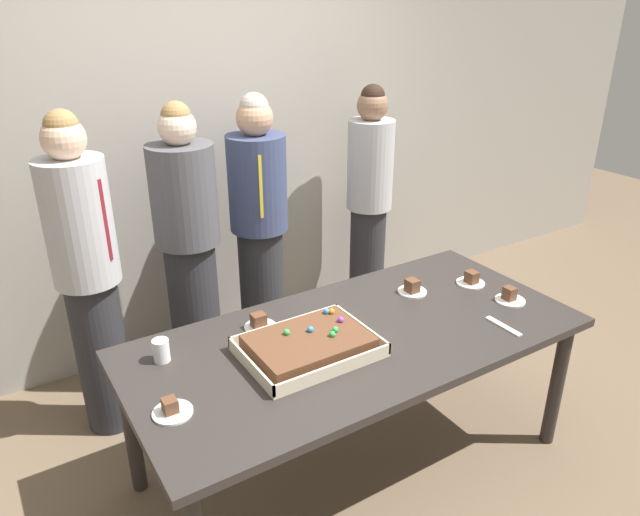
{
  "coord_description": "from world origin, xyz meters",
  "views": [
    {
      "loc": [
        -1.37,
        -1.87,
        2.17
      ],
      "look_at": [
        -0.11,
        0.15,
        1.11
      ],
      "focal_mm": 33.14,
      "sensor_mm": 36.0,
      "label": 1
    }
  ],
  "objects_px": {
    "party_table": "(357,348)",
    "plated_slice_center_front": "(471,280)",
    "plated_slice_far_right": "(412,288)",
    "plated_slice_far_left": "(259,324)",
    "person_far_right_suit": "(88,276)",
    "cake_server_utensil": "(503,326)",
    "person_green_shirt_behind": "(369,201)",
    "plated_slice_near_left": "(172,410)",
    "person_serving_front": "(189,249)",
    "person_striped_tie_right": "(259,228)",
    "drink_cup_nearest": "(161,350)",
    "plated_slice_near_right": "(510,297)",
    "sheet_cake": "(309,345)"
  },
  "relations": [
    {
      "from": "plated_slice_far_left",
      "to": "person_green_shirt_behind",
      "type": "relative_size",
      "value": 0.09
    },
    {
      "from": "sheet_cake",
      "to": "plated_slice_far_left",
      "type": "bearing_deg",
      "value": 106.08
    },
    {
      "from": "sheet_cake",
      "to": "plated_slice_near_right",
      "type": "xyz_separation_m",
      "value": [
        1.1,
        -0.14,
        -0.02
      ]
    },
    {
      "from": "party_table",
      "to": "person_serving_front",
      "type": "distance_m",
      "value": 1.18
    },
    {
      "from": "plated_slice_near_left",
      "to": "plated_slice_near_right",
      "type": "height_order",
      "value": "plated_slice_near_right"
    },
    {
      "from": "plated_slice_far_right",
      "to": "drink_cup_nearest",
      "type": "xyz_separation_m",
      "value": [
        -1.3,
        0.08,
        0.02
      ]
    },
    {
      "from": "plated_slice_near_right",
      "to": "person_striped_tie_right",
      "type": "height_order",
      "value": "person_striped_tie_right"
    },
    {
      "from": "plated_slice_center_front",
      "to": "person_striped_tie_right",
      "type": "relative_size",
      "value": 0.09
    },
    {
      "from": "sheet_cake",
      "to": "cake_server_utensil",
      "type": "xyz_separation_m",
      "value": [
        0.88,
        -0.3,
        -0.03
      ]
    },
    {
      "from": "sheet_cake",
      "to": "party_table",
      "type": "bearing_deg",
      "value": 2.81
    },
    {
      "from": "person_far_right_suit",
      "to": "plated_slice_near_right",
      "type": "bearing_deg",
      "value": 23.18
    },
    {
      "from": "person_far_right_suit",
      "to": "plated_slice_far_right",
      "type": "bearing_deg",
      "value": 26.35
    },
    {
      "from": "plated_slice_center_front",
      "to": "drink_cup_nearest",
      "type": "distance_m",
      "value": 1.64
    },
    {
      "from": "party_table",
      "to": "plated_slice_far_right",
      "type": "bearing_deg",
      "value": 20.92
    },
    {
      "from": "cake_server_utensil",
      "to": "person_serving_front",
      "type": "xyz_separation_m",
      "value": [
        -0.99,
        1.42,
        0.1
      ]
    },
    {
      "from": "drink_cup_nearest",
      "to": "person_striped_tie_right",
      "type": "xyz_separation_m",
      "value": [
        0.92,
        0.91,
        0.06
      ]
    },
    {
      "from": "drink_cup_nearest",
      "to": "person_far_right_suit",
      "type": "bearing_deg",
      "value": 100.21
    },
    {
      "from": "plated_slice_far_left",
      "to": "cake_server_utensil",
      "type": "bearing_deg",
      "value": -31.67
    },
    {
      "from": "plated_slice_near_right",
      "to": "party_table",
      "type": "bearing_deg",
      "value": 169.88
    },
    {
      "from": "party_table",
      "to": "plated_slice_center_front",
      "type": "bearing_deg",
      "value": 6.64
    },
    {
      "from": "person_far_right_suit",
      "to": "cake_server_utensil",
      "type": "bearing_deg",
      "value": 15.97
    },
    {
      "from": "party_table",
      "to": "plated_slice_near_right",
      "type": "relative_size",
      "value": 13.94
    },
    {
      "from": "party_table",
      "to": "plated_slice_far_left",
      "type": "bearing_deg",
      "value": 140.82
    },
    {
      "from": "plated_slice_near_left",
      "to": "cake_server_utensil",
      "type": "height_order",
      "value": "plated_slice_near_left"
    },
    {
      "from": "sheet_cake",
      "to": "person_far_right_suit",
      "type": "bearing_deg",
      "value": 124.69
    },
    {
      "from": "plated_slice_near_left",
      "to": "person_serving_front",
      "type": "xyz_separation_m",
      "value": [
        0.53,
        1.2,
        0.09
      ]
    },
    {
      "from": "plated_slice_far_left",
      "to": "plated_slice_center_front",
      "type": "distance_m",
      "value": 1.18
    },
    {
      "from": "drink_cup_nearest",
      "to": "person_serving_front",
      "type": "relative_size",
      "value": 0.06
    },
    {
      "from": "person_striped_tie_right",
      "to": "person_far_right_suit",
      "type": "distance_m",
      "value": 1.07
    },
    {
      "from": "plated_slice_far_right",
      "to": "person_far_right_suit",
      "type": "relative_size",
      "value": 0.09
    },
    {
      "from": "plated_slice_far_left",
      "to": "drink_cup_nearest",
      "type": "bearing_deg",
      "value": -177.62
    },
    {
      "from": "plated_slice_far_right",
      "to": "plated_slice_far_left",
      "type": "bearing_deg",
      "value": 172.86
    },
    {
      "from": "plated_slice_near_right",
      "to": "plated_slice_center_front",
      "type": "height_order",
      "value": "plated_slice_near_right"
    },
    {
      "from": "plated_slice_far_left",
      "to": "cake_server_utensil",
      "type": "relative_size",
      "value": 0.75
    },
    {
      "from": "plated_slice_center_front",
      "to": "person_green_shirt_behind",
      "type": "bearing_deg",
      "value": 81.98
    },
    {
      "from": "plated_slice_center_front",
      "to": "plated_slice_far_right",
      "type": "bearing_deg",
      "value": 165.18
    },
    {
      "from": "plated_slice_near_left",
      "to": "plated_slice_far_right",
      "type": "height_order",
      "value": "plated_slice_far_right"
    },
    {
      "from": "plated_slice_near_right",
      "to": "plated_slice_far_right",
      "type": "xyz_separation_m",
      "value": [
        -0.36,
        0.33,
        0.0
      ]
    },
    {
      "from": "plated_slice_far_right",
      "to": "person_far_right_suit",
      "type": "xyz_separation_m",
      "value": [
        -1.43,
        0.79,
        0.12
      ]
    },
    {
      "from": "person_green_shirt_behind",
      "to": "person_far_right_suit",
      "type": "relative_size",
      "value": 0.96
    },
    {
      "from": "plated_slice_near_right",
      "to": "person_far_right_suit",
      "type": "relative_size",
      "value": 0.09
    },
    {
      "from": "person_green_shirt_behind",
      "to": "plated_slice_far_right",
      "type": "bearing_deg",
      "value": 19.64
    },
    {
      "from": "plated_slice_far_right",
      "to": "plated_slice_center_front",
      "type": "relative_size",
      "value": 1.0
    },
    {
      "from": "party_table",
      "to": "plated_slice_center_front",
      "type": "height_order",
      "value": "plated_slice_center_front"
    },
    {
      "from": "plated_slice_far_right",
      "to": "party_table",
      "type": "bearing_deg",
      "value": -159.08
    },
    {
      "from": "sheet_cake",
      "to": "plated_slice_near_right",
      "type": "height_order",
      "value": "sheet_cake"
    },
    {
      "from": "party_table",
      "to": "person_green_shirt_behind",
      "type": "relative_size",
      "value": 1.26
    },
    {
      "from": "party_table",
      "to": "plated_slice_center_front",
      "type": "xyz_separation_m",
      "value": [
        0.81,
        0.09,
        0.1
      ]
    },
    {
      "from": "person_serving_front",
      "to": "person_striped_tie_right",
      "type": "distance_m",
      "value": 0.48
    },
    {
      "from": "plated_slice_center_front",
      "to": "drink_cup_nearest",
      "type": "bearing_deg",
      "value": 173.96
    }
  ]
}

